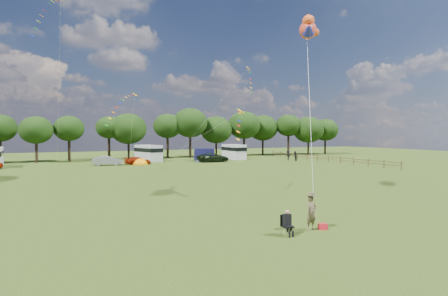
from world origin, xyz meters
name	(u,v)px	position (x,y,z in m)	size (l,w,h in m)	color
ground_plane	(281,220)	(0.00, 0.00, 0.00)	(180.00, 180.00, 0.00)	black
tree_line	(147,127)	(5.30, 54.99, 6.35)	(102.98, 10.98, 10.27)	black
fence	(323,158)	(32.00, 34.50, 0.70)	(0.12, 33.12, 1.20)	#472D19
car_b	(107,161)	(-4.04, 42.84, 0.75)	(1.59, 4.27, 1.51)	gray
car_c	(138,161)	(0.71, 42.73, 0.61)	(1.72, 4.09, 1.23)	#942008
car_d	(213,157)	(13.93, 42.22, 0.79)	(2.62, 5.79, 1.58)	black
campervan_c	(148,153)	(4.01, 49.08, 1.57)	(4.18, 6.44, 2.92)	#B2B2B5
campervan_d	(234,151)	(20.49, 47.12, 1.54)	(2.76, 5.96, 2.87)	silver
tent_orange	(140,164)	(1.02, 42.43, 0.02)	(2.62, 2.87, 2.05)	orange
tent_greyblue	(204,162)	(12.63, 43.34, 0.02)	(2.95, 3.23, 2.19)	#434D61
awning_navy	(204,154)	(13.77, 46.12, 1.12)	(3.59, 2.92, 2.24)	#141438
kite_flyer	(311,213)	(0.19, -2.56, 0.94)	(0.68, 0.45, 1.88)	brown
camp_chair	(287,220)	(-1.59, -2.85, 0.79)	(0.53, 0.53, 1.32)	#99999E
kite_bag	(323,226)	(0.86, -2.67, 0.16)	(0.44, 0.29, 0.31)	red
fish_kite	(308,29)	(6.52, 6.09, 13.49)	(3.31, 4.03, 2.23)	#E24129
streamer_kite_a	(50,9)	(-12.10, 25.17, 18.11)	(3.29, 5.67, 5.79)	#E2E902
streamer_kite_b	(124,103)	(-5.16, 21.88, 8.35)	(4.21, 4.67, 3.78)	#DAA500
streamer_kite_c	(240,118)	(2.62, 10.36, 6.45)	(3.25, 5.06, 2.84)	#F6FF00
walker_a	(295,156)	(28.14, 37.54, 0.91)	(0.88, 0.55, 1.82)	black
walker_b	(288,155)	(28.34, 40.00, 0.94)	(1.21, 0.56, 1.88)	black
streamer_kite_d	(250,75)	(12.10, 25.69, 12.90)	(2.77, 5.18, 4.33)	yellow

